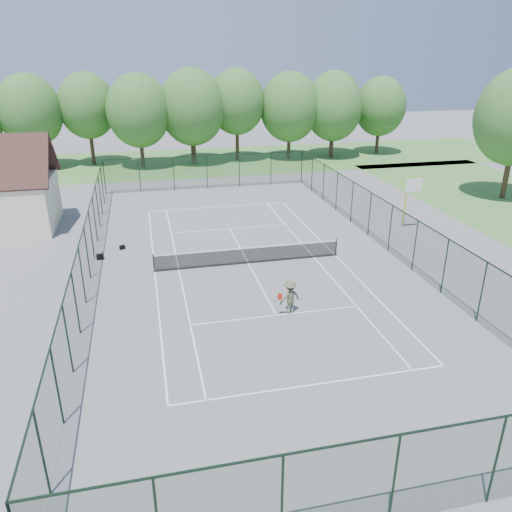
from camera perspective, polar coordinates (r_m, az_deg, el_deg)
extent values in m
plane|color=slate|center=(29.63, -0.86, -0.88)|extent=(140.00, 140.00, 0.00)
cube|color=#51873B|center=(58.09, -7.17, 10.65)|extent=(80.00, 16.00, 0.01)
cube|color=white|center=(40.64, -4.38, 5.62)|extent=(10.97, 0.08, 0.01)
cube|color=white|center=(19.66, 6.64, -14.39)|extent=(10.97, 0.08, 0.01)
cube|color=white|center=(35.49, -3.03, 3.13)|extent=(8.23, 0.08, 0.01)
cube|color=white|center=(24.04, 2.35, -6.78)|extent=(8.23, 0.08, 0.01)
cube|color=white|center=(31.13, 9.06, 0.03)|extent=(0.08, 23.77, 0.01)
cube|color=white|center=(29.09, -11.49, -1.81)|extent=(0.08, 23.77, 0.01)
cube|color=white|center=(30.67, 6.68, -0.19)|extent=(0.08, 23.77, 0.01)
cube|color=white|center=(29.13, -8.81, -1.58)|extent=(0.08, 23.77, 0.01)
cube|color=white|center=(29.62, -0.86, -0.87)|extent=(0.08, 12.80, 0.01)
cylinder|color=black|center=(28.87, -11.61, -0.82)|extent=(0.08, 0.08, 1.10)
cylinder|color=black|center=(30.94, 9.15, 0.97)|extent=(0.08, 0.08, 1.10)
cube|color=black|center=(29.43, -0.87, 0.01)|extent=(11.00, 0.02, 0.96)
cube|color=white|center=(29.24, -0.87, 0.92)|extent=(11.00, 0.05, 0.07)
cube|color=#1B3B21|center=(46.12, -5.62, 9.54)|extent=(18.00, 0.02, 3.00)
cube|color=#1B3B21|center=(14.52, 15.51, -23.47)|extent=(18.00, 0.02, 3.00)
cube|color=#1B3B21|center=(32.04, 15.09, 3.04)|extent=(0.02, 36.00, 3.00)
cube|color=#1B3B21|center=(28.72, -18.73, 0.33)|extent=(0.02, 36.00, 3.00)
cube|color=black|center=(45.81, -5.69, 11.37)|extent=(18.00, 0.05, 0.05)
cube|color=black|center=(13.50, 16.20, -19.00)|extent=(18.00, 0.05, 0.05)
cube|color=black|center=(31.60, 15.36, 5.60)|extent=(0.05, 36.00, 0.05)
cube|color=black|center=(28.21, -19.10, 3.15)|extent=(0.05, 36.00, 0.05)
cylinder|color=#452E20|center=(58.45, -23.87, 11.11)|extent=(0.40, 0.40, 4.20)
ellipsoid|color=#477E34|center=(57.93, -24.49, 14.87)|extent=(6.40, 6.40, 7.40)
cylinder|color=#452E20|center=(57.70, -7.27, 12.69)|extent=(0.40, 0.40, 4.20)
ellipsoid|color=#477E34|center=(57.18, -7.47, 16.54)|extent=(6.40, 6.40, 7.40)
cylinder|color=#452E20|center=(61.54, 8.60, 13.22)|extent=(0.40, 0.40, 4.20)
ellipsoid|color=#477E34|center=(61.05, 8.82, 16.83)|extent=(6.40, 6.40, 7.40)
cylinder|color=yellow|center=(37.15, 16.68, 5.92)|extent=(0.12, 0.12, 3.50)
cube|color=yellow|center=(36.37, 17.30, 8.13)|extent=(0.08, 0.90, 0.08)
cube|color=white|center=(36.03, 17.61, 7.71)|extent=(1.20, 0.05, 0.90)
torus|color=orange|center=(35.88, 17.77, 7.38)|extent=(0.48, 0.48, 0.02)
cylinder|color=#452E20|center=(47.46, 26.78, 8.70)|extent=(0.45, 0.45, 4.72)
cube|color=black|center=(31.62, -17.39, -0.08)|extent=(0.42, 0.26, 0.33)
cube|color=black|center=(32.85, -15.04, 0.97)|extent=(0.38, 0.31, 0.26)
imported|color=#54593D|center=(23.91, 3.89, -4.70)|extent=(1.23, 0.93, 1.69)
sphere|color=#BDE63D|center=(24.50, 6.00, -3.80)|extent=(0.07, 0.07, 0.07)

